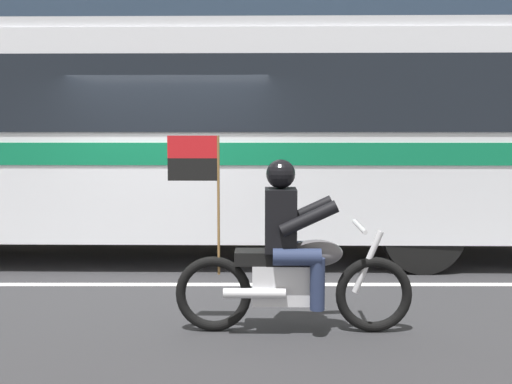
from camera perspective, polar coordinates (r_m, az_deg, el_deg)
name	(u,v)px	position (r m, az deg, el deg)	size (l,w,h in m)	color
ground_plane	(171,273)	(7.94, -7.96, -7.52)	(60.00, 60.00, 0.00)	#2B2B2D
sidewalk_curb	(205,213)	(12.91, -4.81, -2.00)	(28.00, 3.80, 0.15)	#A39E93
lane_center_stripe	(164,284)	(7.36, -8.61, -8.56)	(26.60, 0.14, 0.01)	silver
transit_bus	(164,126)	(8.94, -8.65, 6.14)	(12.68, 2.81, 3.22)	silver
motorcycle_with_rider	(292,259)	(5.50, 3.37, -6.32)	(2.20, 0.64, 1.78)	black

